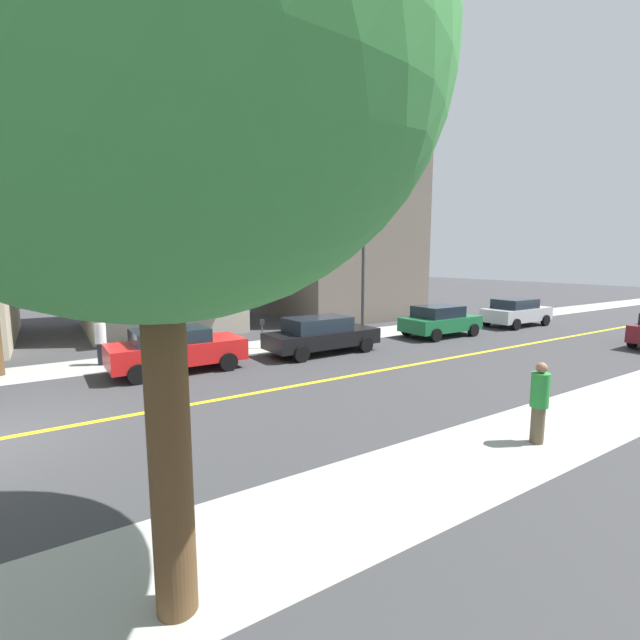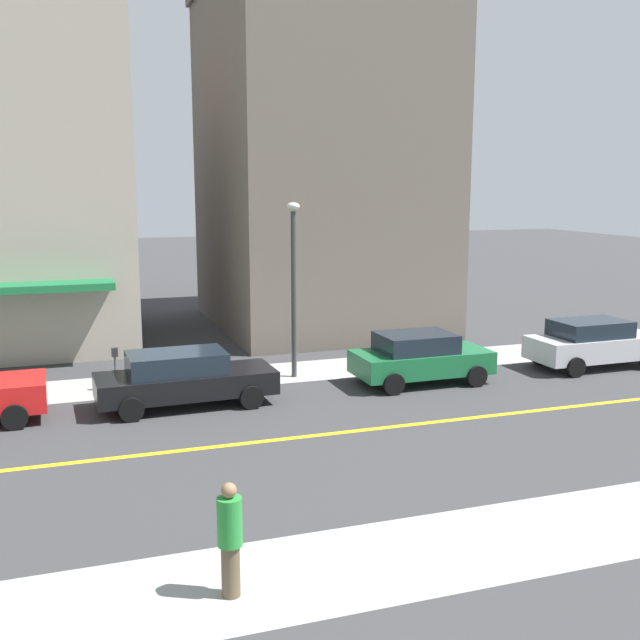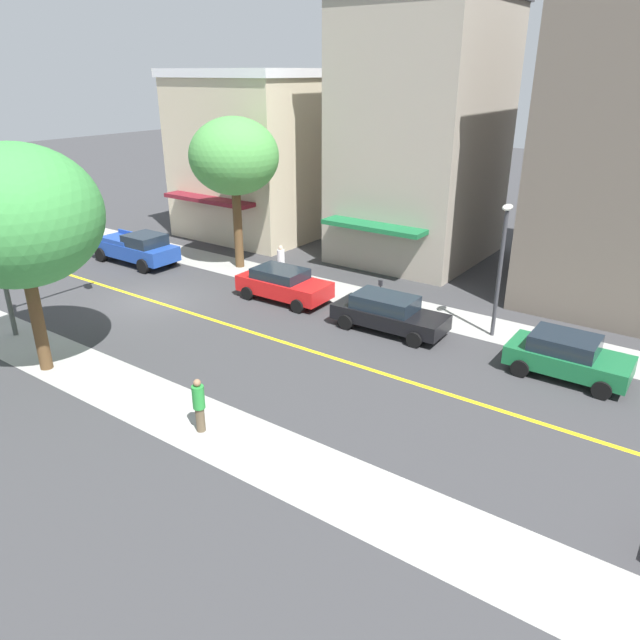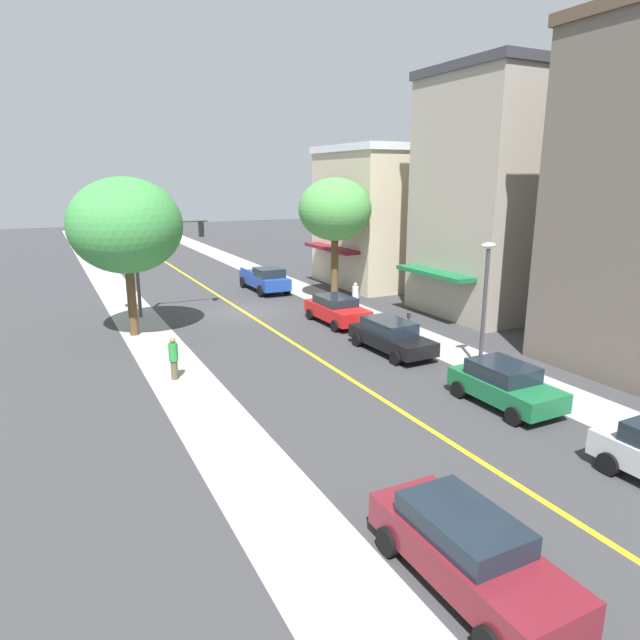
% 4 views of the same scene
% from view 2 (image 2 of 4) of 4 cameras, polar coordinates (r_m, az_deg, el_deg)
% --- Properties ---
extents(brick_apartment_block, '(10.00, 7.71, 13.90)m').
position_cam_2_polar(brick_apartment_block, '(30.55, -21.68, 11.40)').
color(brick_apartment_block, '#A39989').
rests_on(brick_apartment_block, ground).
extents(pale_office_building, '(11.00, 8.79, 14.31)m').
position_cam_2_polar(pale_office_building, '(32.24, -0.24, 12.38)').
color(pale_office_building, '#665B51').
rests_on(pale_office_building, ground).
extents(parking_meter, '(0.12, 0.18, 1.29)m').
position_cam_2_polar(parking_meter, '(22.77, -15.22, -3.11)').
color(parking_meter, '#4C4C51').
rests_on(parking_meter, ground).
extents(street_lamp, '(0.70, 0.36, 5.42)m').
position_cam_2_polar(street_lamp, '(23.16, -2.01, 3.95)').
color(street_lamp, '#38383D').
rests_on(street_lamp, ground).
extents(black_sedan_left_curb, '(2.12, 4.84, 1.52)m').
position_cam_2_polar(black_sedan_left_curb, '(20.83, -10.27, -4.32)').
color(black_sedan_left_curb, black).
rests_on(black_sedan_left_curb, ground).
extents(green_sedan_left_curb, '(2.13, 4.12, 1.55)m').
position_cam_2_polar(green_sedan_left_curb, '(23.05, 7.55, -2.80)').
color(green_sedan_left_curb, '#196638').
rests_on(green_sedan_left_curb, ground).
extents(silver_sedan_left_curb, '(2.09, 4.41, 1.58)m').
position_cam_2_polar(silver_sedan_left_curb, '(26.40, 19.94, -1.62)').
color(silver_sedan_left_curb, '#B7BABF').
rests_on(silver_sedan_left_curb, ground).
extents(pedestrian_green_shirt, '(0.37, 0.37, 1.76)m').
position_cam_2_polar(pedestrian_green_shirt, '(11.46, -6.81, -15.96)').
color(pedestrian_green_shirt, brown).
rests_on(pedestrian_green_shirt, ground).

